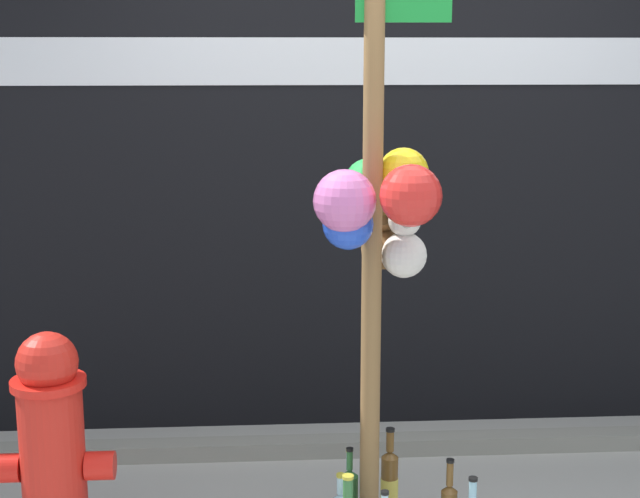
{
  "coord_description": "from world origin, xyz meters",
  "views": [
    {
      "loc": [
        -0.55,
        -3.11,
        1.88
      ],
      "look_at": [
        -0.34,
        0.22,
        1.18
      ],
      "focal_mm": 52.87,
      "sensor_mm": 36.0,
      "label": 1
    }
  ],
  "objects": [
    {
      "name": "building_wall",
      "position": [
        0.0,
        1.55,
        1.66
      ],
      "size": [
        10.0,
        0.21,
        3.32
      ],
      "color": "black",
      "rests_on": "ground_plane"
    },
    {
      "name": "curb_strip",
      "position": [
        0.0,
        1.07,
        0.04
      ],
      "size": [
        8.0,
        0.12,
        0.08
      ],
      "primitive_type": "cube",
      "color": "gray",
      "rests_on": "ground_plane"
    },
    {
      "name": "memorial_post",
      "position": [
        -0.14,
        0.2,
        1.49
      ],
      "size": [
        0.49,
        0.56,
        2.56
      ],
      "color": "olive",
      "rests_on": "ground_plane"
    },
    {
      "name": "fire_hydrant",
      "position": [
        -1.33,
        0.17,
        0.45
      ],
      "size": [
        0.45,
        0.27,
        0.9
      ],
      "color": "red",
      "rests_on": "ground_plane"
    },
    {
      "name": "bottle_1",
      "position": [
        -0.21,
        0.44,
        0.11
      ],
      "size": [
        0.06,
        0.06,
        0.3
      ],
      "color": "#93CCE0",
      "rests_on": "ground_plane"
    },
    {
      "name": "bottle_7",
      "position": [
        -0.13,
        0.49,
        0.14
      ],
      "size": [
        0.06,
        0.06,
        0.34
      ],
      "color": "silver",
      "rests_on": "ground_plane"
    },
    {
      "name": "bottle_8",
      "position": [
        -0.05,
        0.4,
        0.16
      ],
      "size": [
        0.07,
        0.07,
        0.4
      ],
      "color": "brown",
      "rests_on": "ground_plane"
    }
  ]
}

